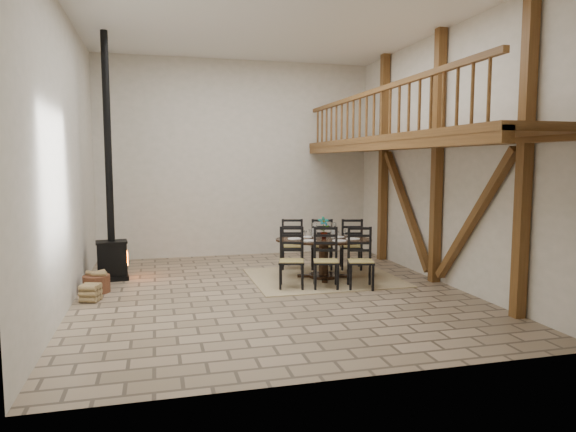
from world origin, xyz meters
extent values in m
plane|color=gray|center=(0.00, 0.00, 0.00)|extent=(8.00, 8.00, 0.00)
cube|color=silver|center=(0.00, 4.00, 2.50)|extent=(7.00, 0.02, 5.00)
cube|color=silver|center=(0.00, -4.00, 2.50)|extent=(7.00, 0.02, 5.00)
cube|color=silver|center=(-3.50, 0.00, 2.50)|extent=(0.02, 8.00, 5.00)
cube|color=silver|center=(3.50, 0.00, 2.50)|extent=(0.02, 8.00, 5.00)
cube|color=white|center=(0.00, 0.00, 5.00)|extent=(7.00, 8.00, 0.02)
cube|color=brown|center=(3.38, -2.50, 2.50)|extent=(0.18, 0.18, 5.00)
cube|color=brown|center=(3.38, 0.00, 2.50)|extent=(0.18, 0.18, 5.00)
cube|color=brown|center=(3.38, 2.50, 2.50)|extent=(0.18, 0.18, 5.00)
cube|color=brown|center=(3.38, -1.25, 1.40)|extent=(0.14, 2.16, 2.54)
cube|color=brown|center=(3.38, 1.25, 1.40)|extent=(0.14, 2.16, 2.54)
cube|color=brown|center=(3.38, 0.00, 2.80)|extent=(0.20, 7.80, 0.20)
cube|color=brown|center=(2.70, 0.00, 2.85)|extent=(1.60, 7.80, 0.12)
cube|color=brown|center=(2.00, 0.00, 2.75)|extent=(0.18, 7.80, 0.22)
cube|color=brown|center=(2.00, 0.00, 3.75)|extent=(0.09, 7.60, 0.09)
cube|color=brown|center=(2.00, 0.00, 3.33)|extent=(0.06, 7.60, 0.86)
cube|color=tan|center=(1.30, 0.85, 0.01)|extent=(3.00, 2.50, 0.02)
ellipsoid|color=black|center=(1.30, 0.85, 0.81)|extent=(2.26, 1.70, 0.04)
cylinder|color=black|center=(1.30, 0.85, 0.39)|extent=(0.20, 0.20, 0.75)
cylinder|color=black|center=(1.30, 0.85, 0.05)|extent=(0.62, 0.62, 0.06)
cube|color=tan|center=(0.43, 0.18, 0.53)|extent=(0.59, 0.58, 0.04)
cube|color=black|center=(0.43, 0.18, 0.25)|extent=(0.57, 0.57, 0.51)
cube|color=black|center=(0.48, 0.38, 0.84)|extent=(0.42, 0.15, 0.66)
cube|color=tan|center=(1.07, 0.00, 0.53)|extent=(0.59, 0.58, 0.04)
cube|color=black|center=(1.07, 0.00, 0.25)|extent=(0.57, 0.57, 0.51)
cube|color=black|center=(1.12, 0.20, 0.84)|extent=(0.42, 0.15, 0.66)
cube|color=tan|center=(1.70, -0.17, 0.53)|extent=(0.59, 0.58, 0.04)
cube|color=black|center=(1.70, -0.17, 0.25)|extent=(0.57, 0.57, 0.51)
cube|color=black|center=(1.76, 0.03, 0.84)|extent=(0.42, 0.15, 0.66)
cube|color=tan|center=(0.90, 1.88, 0.53)|extent=(0.59, 0.58, 0.04)
cube|color=black|center=(0.90, 1.88, 0.25)|extent=(0.57, 0.57, 0.51)
cube|color=black|center=(0.84, 1.68, 0.84)|extent=(0.42, 0.15, 0.66)
cube|color=tan|center=(1.53, 1.70, 0.53)|extent=(0.59, 0.58, 0.04)
cube|color=black|center=(1.53, 1.70, 0.25)|extent=(0.57, 0.57, 0.51)
cube|color=black|center=(1.48, 1.50, 0.84)|extent=(0.42, 0.15, 0.66)
cube|color=tan|center=(2.17, 1.53, 0.53)|extent=(0.59, 0.58, 0.04)
cube|color=black|center=(2.17, 1.53, 0.25)|extent=(0.57, 0.57, 0.51)
cube|color=black|center=(2.12, 1.33, 0.84)|extent=(0.42, 0.15, 0.66)
cube|color=white|center=(1.30, 0.85, 0.83)|extent=(1.69, 1.15, 0.01)
cube|color=white|center=(1.30, 0.85, 0.92)|extent=(1.04, 0.58, 0.18)
cylinder|color=white|center=(1.11, 0.91, 1.00)|extent=(0.12, 0.12, 0.34)
cylinder|color=white|center=(1.49, 0.80, 1.00)|extent=(0.12, 0.12, 0.34)
cylinder|color=white|center=(1.11, 0.91, 0.91)|extent=(0.06, 0.06, 0.16)
cylinder|color=white|center=(1.49, 0.80, 0.91)|extent=(0.06, 0.06, 0.16)
imported|color=#4C723F|center=(1.31, 0.91, 1.06)|extent=(0.28, 0.22, 0.46)
cube|color=black|center=(-2.97, 1.80, 0.05)|extent=(0.67, 0.54, 0.10)
cube|color=black|center=(-2.97, 1.80, 0.43)|extent=(0.62, 0.49, 0.67)
cube|color=#FF590C|center=(-2.67, 1.83, 0.43)|extent=(0.05, 0.27, 0.27)
cube|color=black|center=(-2.97, 1.80, 0.79)|extent=(0.66, 0.53, 0.04)
cylinder|color=black|center=(-2.97, 1.80, 2.90)|extent=(0.14, 0.14, 4.19)
cylinder|color=brown|center=(-3.17, 0.78, 0.16)|extent=(0.49, 0.49, 0.32)
cube|color=#997956|center=(-3.17, 0.78, 0.36)|extent=(0.26, 0.26, 0.09)
cube|color=#997956|center=(-3.20, 0.13, 0.15)|extent=(0.38, 0.39, 0.31)
camera|label=1|loc=(-2.05, -9.18, 2.42)|focal=32.00mm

